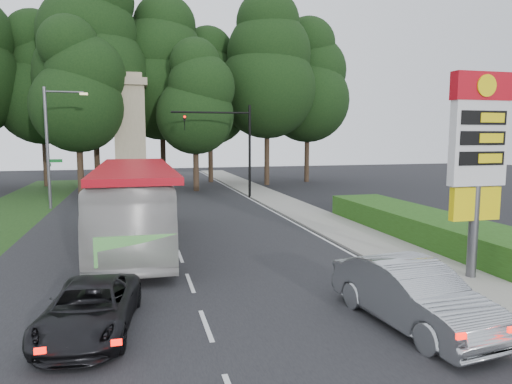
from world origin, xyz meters
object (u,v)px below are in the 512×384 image
object	(u,v)px
monument	(130,133)
streetlight_signs	(51,142)
traffic_signal_mast	(233,138)
transit_bus	(136,206)
suv_charcoal	(90,308)
sedan_silver	(412,294)
gas_station_pylon	(478,147)

from	to	relation	value
monument	streetlight_signs	bearing A→B (deg)	-121.97
traffic_signal_mast	streetlight_signs	xyz separation A→B (m)	(-12.67, -1.99, -0.23)
traffic_signal_mast	transit_bus	distance (m)	16.05
streetlight_signs	suv_charcoal	xyz separation A→B (m)	(4.19, -21.14, -3.83)
streetlight_signs	suv_charcoal	size ratio (longest dim) A/B	1.82
monument	transit_bus	xyz separation A→B (m)	(0.33, -19.97, -3.34)
traffic_signal_mast	suv_charcoal	world-z (taller)	traffic_signal_mast
transit_bus	sedan_silver	xyz separation A→B (m)	(6.76, -10.81, -0.94)
traffic_signal_mast	suv_charcoal	size ratio (longest dim) A/B	1.63
traffic_signal_mast	transit_bus	size ratio (longest dim) A/B	0.57
gas_station_pylon	monument	size ratio (longest dim) A/B	0.68
traffic_signal_mast	transit_bus	bearing A→B (deg)	-117.77
suv_charcoal	sedan_silver	bearing A→B (deg)	-4.63
traffic_signal_mast	monument	xyz separation A→B (m)	(-7.68, 6.00, 0.43)
streetlight_signs	sedan_silver	size ratio (longest dim) A/B	1.60
gas_station_pylon	monument	bearing A→B (deg)	111.80
monument	suv_charcoal	size ratio (longest dim) A/B	2.28
monument	sedan_silver	bearing A→B (deg)	-77.04
sedan_silver	suv_charcoal	world-z (taller)	sedan_silver
sedan_silver	streetlight_signs	bearing A→B (deg)	111.31
streetlight_signs	suv_charcoal	bearing A→B (deg)	-78.80
streetlight_signs	sedan_silver	world-z (taller)	streetlight_signs
sedan_silver	suv_charcoal	distance (m)	8.06
gas_station_pylon	streetlight_signs	xyz separation A→B (m)	(-16.19, 20.01, -0.01)
streetlight_signs	suv_charcoal	distance (m)	21.89
transit_bus	gas_station_pylon	bearing A→B (deg)	-34.70
monument	sedan_silver	world-z (taller)	monument
gas_station_pylon	sedan_silver	bearing A→B (deg)	-145.98
gas_station_pylon	suv_charcoal	size ratio (longest dim) A/B	1.56
monument	suv_charcoal	bearing A→B (deg)	-91.57
gas_station_pylon	transit_bus	size ratio (longest dim) A/B	0.54
traffic_signal_mast	sedan_silver	size ratio (longest dim) A/B	1.44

